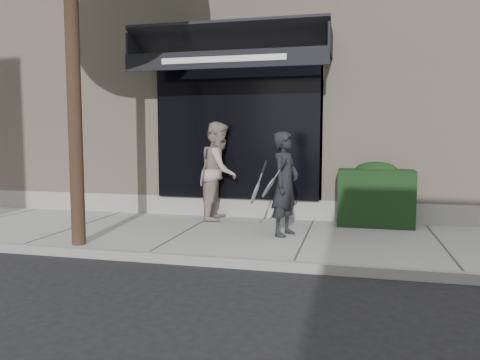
# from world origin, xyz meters

# --- Properties ---
(ground) EXTENTS (80.00, 80.00, 0.00)m
(ground) POSITION_xyz_m (0.00, 0.00, 0.00)
(ground) COLOR black
(ground) RESTS_ON ground
(sidewalk) EXTENTS (20.00, 3.00, 0.12)m
(sidewalk) POSITION_xyz_m (0.00, 0.00, 0.06)
(sidewalk) COLOR #989893
(sidewalk) RESTS_ON ground
(curb) EXTENTS (20.00, 0.10, 0.14)m
(curb) POSITION_xyz_m (0.00, -1.55, 0.07)
(curb) COLOR gray
(curb) RESTS_ON ground
(building_facade) EXTENTS (14.30, 8.04, 5.64)m
(building_facade) POSITION_xyz_m (-0.01, 4.96, 2.74)
(building_facade) COLOR tan
(building_facade) RESTS_ON ground
(hedge) EXTENTS (1.30, 0.70, 1.14)m
(hedge) POSITION_xyz_m (1.10, 1.25, 0.66)
(hedge) COLOR black
(hedge) RESTS_ON sidewalk
(pedestrian_front) EXTENTS (0.78, 0.92, 1.66)m
(pedestrian_front) POSITION_xyz_m (-0.35, 0.03, 0.95)
(pedestrian_front) COLOR black
(pedestrian_front) RESTS_ON sidewalk
(pedestrian_back) EXTENTS (0.76, 0.94, 1.85)m
(pedestrian_back) POSITION_xyz_m (-1.77, 1.20, 1.05)
(pedestrian_back) COLOR #AF9C8C
(pedestrian_back) RESTS_ON sidewalk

